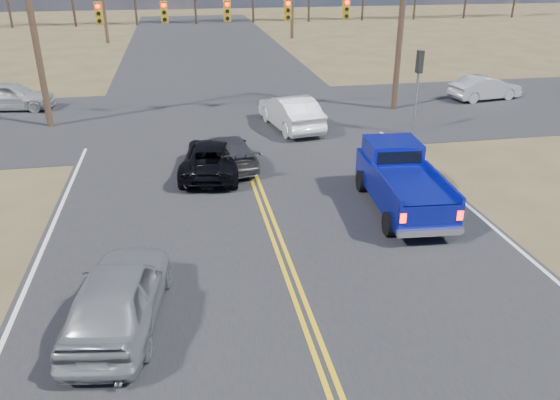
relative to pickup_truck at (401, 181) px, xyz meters
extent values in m
plane|color=brown|center=(-4.47, -5.82, -0.96)|extent=(160.00, 160.00, 0.00)
cube|color=#28282B|center=(-4.47, 4.18, -0.96)|extent=(14.00, 120.00, 0.02)
cube|color=#28282B|center=(-4.47, 12.18, -0.96)|extent=(120.00, 12.00, 0.02)
cylinder|color=#473323|center=(-13.47, 12.18, 4.04)|extent=(0.32, 0.32, 10.00)
cylinder|color=#473323|center=(4.53, 12.18, 4.04)|extent=(0.32, 0.32, 10.00)
cube|color=#B28C14|center=(-10.47, 12.18, 4.34)|extent=(0.34, 0.24, 1.00)
cylinder|color=#FF0C05|center=(-10.47, 12.04, 4.67)|extent=(0.20, 0.06, 0.20)
cylinder|color=black|center=(-10.47, 12.04, 4.34)|extent=(0.20, 0.06, 0.20)
cylinder|color=black|center=(-10.47, 12.04, 4.01)|extent=(0.20, 0.06, 0.20)
cube|color=black|center=(-10.47, 12.01, 4.78)|extent=(0.24, 0.14, 0.03)
cube|color=#B28C14|center=(-7.47, 12.18, 4.34)|extent=(0.34, 0.24, 1.00)
cylinder|color=#FF0C05|center=(-7.47, 12.04, 4.67)|extent=(0.20, 0.06, 0.20)
cylinder|color=black|center=(-7.47, 12.04, 4.34)|extent=(0.20, 0.06, 0.20)
cylinder|color=black|center=(-7.47, 12.04, 4.01)|extent=(0.20, 0.06, 0.20)
cube|color=black|center=(-7.47, 12.01, 4.78)|extent=(0.24, 0.14, 0.03)
cube|color=#B28C14|center=(-4.47, 12.18, 4.34)|extent=(0.34, 0.24, 1.00)
cylinder|color=#FF0C05|center=(-4.47, 12.04, 4.67)|extent=(0.20, 0.06, 0.20)
cylinder|color=black|center=(-4.47, 12.04, 4.34)|extent=(0.20, 0.06, 0.20)
cylinder|color=black|center=(-4.47, 12.04, 4.01)|extent=(0.20, 0.06, 0.20)
cube|color=black|center=(-4.47, 12.01, 4.78)|extent=(0.24, 0.14, 0.03)
cube|color=#B28C14|center=(-1.47, 12.18, 4.34)|extent=(0.34, 0.24, 1.00)
cylinder|color=#FF0C05|center=(-1.47, 12.04, 4.67)|extent=(0.20, 0.06, 0.20)
cylinder|color=black|center=(-1.47, 12.04, 4.34)|extent=(0.20, 0.06, 0.20)
cylinder|color=black|center=(-1.47, 12.04, 4.01)|extent=(0.20, 0.06, 0.20)
cube|color=black|center=(-1.47, 12.01, 4.78)|extent=(0.24, 0.14, 0.03)
cube|color=#B28C14|center=(1.53, 12.18, 4.34)|extent=(0.34, 0.24, 1.00)
cylinder|color=#FF0C05|center=(1.53, 12.04, 4.67)|extent=(0.20, 0.06, 0.20)
cylinder|color=black|center=(1.53, 12.04, 4.34)|extent=(0.20, 0.06, 0.20)
cylinder|color=black|center=(1.53, 12.04, 4.01)|extent=(0.20, 0.06, 0.20)
cube|color=black|center=(1.53, 12.01, 4.78)|extent=(0.24, 0.14, 0.03)
cylinder|color=slate|center=(3.73, 7.68, 0.64)|extent=(0.12, 0.12, 3.20)
cube|color=black|center=(3.73, 7.68, 2.44)|extent=(0.24, 0.34, 1.00)
cylinder|color=#33261C|center=(-25.47, 54.18, 1.79)|extent=(0.28, 0.28, 5.50)
cylinder|color=#33261C|center=(-18.47, 54.18, 1.79)|extent=(0.28, 0.28, 5.50)
cylinder|color=#33261C|center=(-11.47, 54.18, 1.79)|extent=(0.28, 0.28, 5.50)
cylinder|color=#33261C|center=(-4.47, 54.18, 1.79)|extent=(0.28, 0.28, 5.50)
cylinder|color=black|center=(-1.05, -1.83, -0.58)|extent=(0.36, 0.78, 0.76)
cylinder|color=black|center=(0.77, -1.96, -0.58)|extent=(0.36, 0.78, 0.76)
cylinder|color=black|center=(-0.79, 1.60, -0.58)|extent=(0.36, 0.78, 0.76)
cylinder|color=black|center=(1.02, 1.47, -0.58)|extent=(0.36, 0.78, 0.76)
cube|color=#0F19A8|center=(-0.01, -0.18, -0.10)|extent=(2.29, 5.29, 0.96)
cube|color=#0F19A8|center=(0.09, 1.20, 0.68)|extent=(1.88, 1.75, 0.69)
cube|color=black|center=(0.03, 0.41, 0.68)|extent=(1.53, 0.17, 0.43)
cube|color=#0F19A8|center=(-0.99, -1.11, 0.47)|extent=(0.33, 3.15, 0.19)
cube|color=#0F19A8|center=(0.82, -1.25, 0.47)|extent=(0.33, 3.15, 0.19)
cube|color=#0F19A8|center=(-0.20, -2.73, 0.09)|extent=(1.91, 0.22, 0.57)
cube|color=silver|center=(-0.21, -2.80, -0.44)|extent=(1.97, 0.32, 0.21)
cube|color=#FF0C05|center=(-1.04, -2.71, 0.04)|extent=(0.18, 0.07, 0.29)
cube|color=#FF0C05|center=(0.63, -2.83, 0.04)|extent=(0.18, 0.07, 0.29)
imported|color=#919398|center=(-8.72, -4.85, -0.18)|extent=(2.52, 4.85, 1.57)
imported|color=black|center=(-5.96, 4.37, -0.32)|extent=(2.90, 4.97, 1.30)
imported|color=white|center=(-1.79, 9.68, -0.15)|extent=(2.53, 5.15, 1.63)
imported|color=#37373C|center=(-5.27, 5.03, -0.35)|extent=(2.31, 4.41, 1.22)
imported|color=#BABABA|center=(-16.11, 15.85, -0.20)|extent=(2.37, 4.69, 1.53)
imported|color=#B0B2B9|center=(10.53, 13.27, -0.27)|extent=(2.13, 4.39, 1.39)
camera|label=1|loc=(-6.99, -15.71, 6.89)|focal=35.00mm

